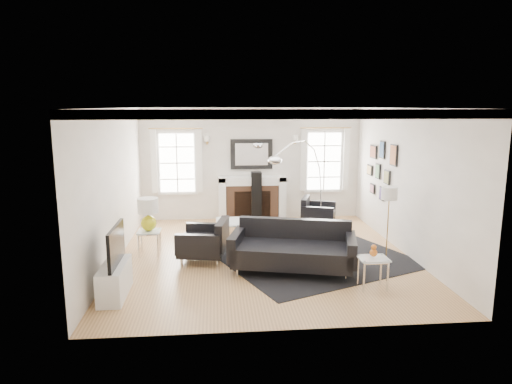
{
  "coord_description": "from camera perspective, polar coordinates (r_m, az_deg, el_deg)",
  "views": [
    {
      "loc": [
        -0.91,
        -8.37,
        2.84
      ],
      "look_at": [
        -0.13,
        0.3,
        1.19
      ],
      "focal_mm": 32.0,
      "sensor_mm": 36.0,
      "label": 1
    }
  ],
  "objects": [
    {
      "name": "stick_floor_lamp",
      "position": [
        8.53,
        16.32,
        -0.63
      ],
      "size": [
        0.29,
        0.29,
        1.41
      ],
      "color": "#BA8A40",
      "rests_on": "floor"
    },
    {
      "name": "speaker_tower",
      "position": [
        11.29,
        0.03,
        -0.61
      ],
      "size": [
        0.25,
        0.25,
        1.24
      ],
      "primitive_type": "cube",
      "rotation": [
        0.0,
        0.0,
        0.02
      ],
      "color": "black",
      "rests_on": "floor"
    },
    {
      "name": "side_table_left",
      "position": [
        9.05,
        -13.21,
        -5.35
      ],
      "size": [
        0.44,
        0.44,
        0.48
      ],
      "color": "silver",
      "rests_on": "floor"
    },
    {
      "name": "left_wall",
      "position": [
        8.69,
        -17.3,
        0.71
      ],
      "size": [
        0.04,
        6.0,
        2.8
      ],
      "primitive_type": "cube",
      "color": "silver",
      "rests_on": "floor"
    },
    {
      "name": "coffee_table",
      "position": [
        10.05,
        -2.71,
        -3.81
      ],
      "size": [
        0.79,
        0.79,
        0.35
      ],
      "color": "silver",
      "rests_on": "floor"
    },
    {
      "name": "ceiling",
      "position": [
        8.42,
        1.06,
        10.46
      ],
      "size": [
        5.5,
        6.0,
        0.02
      ],
      "primitive_type": "cube",
      "color": "white",
      "rests_on": "back_wall"
    },
    {
      "name": "arc_floor_lamp",
      "position": [
        10.28,
        5.43,
        1.36
      ],
      "size": [
        1.53,
        1.42,
        2.17
      ],
      "color": "silver",
      "rests_on": "floor"
    },
    {
      "name": "window_left",
      "position": [
        11.44,
        -9.85,
        3.63
      ],
      "size": [
        1.24,
        0.15,
        1.62
      ],
      "color": "white",
      "rests_on": "back_wall"
    },
    {
      "name": "orange_vase",
      "position": [
        7.39,
        14.48,
        -7.18
      ],
      "size": [
        0.12,
        0.12,
        0.19
      ],
      "color": "orange",
      "rests_on": "nesting_table"
    },
    {
      "name": "front_wall",
      "position": [
        5.64,
        4.31,
        -4.1
      ],
      "size": [
        5.5,
        0.04,
        2.8
      ],
      "primitive_type": "cube",
      "color": "silver",
      "rests_on": "floor"
    },
    {
      "name": "gourd_lamp",
      "position": [
        8.93,
        -13.34,
        -2.47
      ],
      "size": [
        0.4,
        0.4,
        0.64
      ],
      "color": "gold",
      "rests_on": "side_table_left"
    },
    {
      "name": "mantel_mirror",
      "position": [
        11.43,
        -0.56,
        4.75
      ],
      "size": [
        1.05,
        0.07,
        0.75
      ],
      "color": "black",
      "rests_on": "back_wall"
    },
    {
      "name": "back_wall",
      "position": [
        11.5,
        -0.57,
        3.53
      ],
      "size": [
        5.5,
        0.04,
        2.8
      ],
      "primitive_type": "cube",
      "color": "silver",
      "rests_on": "floor"
    },
    {
      "name": "area_rug",
      "position": [
        8.75,
        7.56,
        -8.25
      ],
      "size": [
        4.11,
        3.81,
        0.01
      ],
      "primitive_type": "cube",
      "rotation": [
        0.0,
        0.0,
        0.4
      ],
      "color": "black",
      "rests_on": "floor"
    },
    {
      "name": "crown_molding",
      "position": [
        8.42,
        1.06,
        10.05
      ],
      "size": [
        5.5,
        6.0,
        0.12
      ],
      "primitive_type": "cube",
      "color": "white",
      "rests_on": "back_wall"
    },
    {
      "name": "sofa",
      "position": [
        8.04,
        4.64,
        -7.14
      ],
      "size": [
        2.3,
        1.46,
        0.7
      ],
      "color": "black",
      "rests_on": "floor"
    },
    {
      "name": "window_right",
      "position": [
        11.73,
        8.51,
        3.85
      ],
      "size": [
        1.24,
        0.15,
        1.62
      ],
      "color": "white",
      "rests_on": "back_wall"
    },
    {
      "name": "tv_unit",
      "position": [
        7.29,
        -17.22,
        -9.91
      ],
      "size": [
        0.35,
        1.0,
        1.09
      ],
      "color": "white",
      "rests_on": "floor"
    },
    {
      "name": "armchair_right",
      "position": [
        11.02,
        7.59,
        -2.6
      ],
      "size": [
        0.97,
        1.03,
        0.57
      ],
      "color": "black",
      "rests_on": "floor"
    },
    {
      "name": "nesting_table",
      "position": [
        7.46,
        14.4,
        -8.78
      ],
      "size": [
        0.46,
        0.38,
        0.5
      ],
      "color": "silver",
      "rests_on": "floor"
    },
    {
      "name": "right_wall",
      "position": [
        9.25,
        18.23,
        1.23
      ],
      "size": [
        0.04,
        6.0,
        2.8
      ],
      "primitive_type": "cube",
      "color": "silver",
      "rests_on": "floor"
    },
    {
      "name": "gallery_wall",
      "position": [
        10.41,
        15.31,
        3.14
      ],
      "size": [
        0.04,
        1.73,
        1.29
      ],
      "color": "black",
      "rests_on": "right_wall"
    },
    {
      "name": "fireplace",
      "position": [
        11.43,
        -0.48,
        -0.87
      ],
      "size": [
        1.7,
        0.69,
        1.11
      ],
      "color": "white",
      "rests_on": "floor"
    },
    {
      "name": "floor",
      "position": [
        8.89,
        1.0,
        -7.91
      ],
      "size": [
        6.0,
        6.0,
        0.0
      ],
      "primitive_type": "plane",
      "color": "#9D6D41",
      "rests_on": "ground"
    },
    {
      "name": "armchair_left",
      "position": [
        8.57,
        -6.25,
        -6.2
      ],
      "size": [
        1.0,
        1.08,
        0.63
      ],
      "color": "black",
      "rests_on": "floor"
    }
  ]
}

